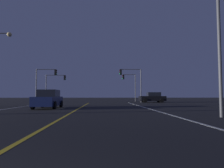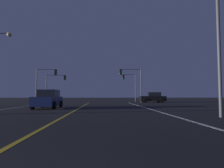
# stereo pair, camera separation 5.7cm
# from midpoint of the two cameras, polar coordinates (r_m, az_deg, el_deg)

# --- Properties ---
(lane_edge_right) EXTENTS (0.16, 36.57, 0.01)m
(lane_edge_right) POSITION_cam_midpoint_polar(r_m,az_deg,el_deg) (13.86, 14.74, -8.07)
(lane_edge_right) COLOR silver
(lane_edge_right) RESTS_ON ground
(lane_center_divider) EXTENTS (0.16, 36.57, 0.01)m
(lane_center_divider) POSITION_cam_midpoint_polar(r_m,az_deg,el_deg) (13.41, -11.98, -8.28)
(lane_center_divider) COLOR gold
(lane_center_divider) RESTS_ON ground
(car_crossing_side) EXTENTS (4.30, 2.02, 1.70)m
(car_crossing_side) POSITION_cam_midpoint_polar(r_m,az_deg,el_deg) (33.86, 11.67, -3.83)
(car_crossing_side) COLOR black
(car_crossing_side) RESTS_ON ground
(car_oncoming) EXTENTS (2.02, 4.30, 1.70)m
(car_oncoming) POSITION_cam_midpoint_polar(r_m,az_deg,el_deg) (19.06, -17.84, -4.22)
(car_oncoming) COLOR black
(car_oncoming) RESTS_ON ground
(traffic_light_near_right) EXTENTS (3.62, 0.36, 5.48)m
(traffic_light_near_right) POSITION_cam_midpoint_polar(r_m,az_deg,el_deg) (32.42, 5.42, 1.88)
(traffic_light_near_right) COLOR #4C4C51
(traffic_light_near_right) RESTS_ON ground
(traffic_light_near_left) EXTENTS (3.33, 0.36, 5.38)m
(traffic_light_near_left) POSITION_cam_midpoint_polar(r_m,az_deg,el_deg) (33.33, -18.31, 1.75)
(traffic_light_near_left) COLOR #4C4C51
(traffic_light_near_left) RESTS_ON ground
(traffic_light_far_right) EXTENTS (2.60, 0.36, 5.20)m
(traffic_light_far_right) POSITION_cam_midpoint_polar(r_m,az_deg,el_deg) (37.90, 5.00, 0.76)
(traffic_light_far_right) COLOR #4C4C51
(traffic_light_far_right) RESTS_ON ground
(traffic_light_far_left) EXTENTS (3.75, 0.36, 5.02)m
(traffic_light_far_left) POSITION_cam_midpoint_polar(r_m,az_deg,el_deg) (38.55, -15.73, 0.70)
(traffic_light_far_left) COLOR #4C4C51
(traffic_light_far_left) RESTS_ON ground
(street_lamp_right_near) EXTENTS (2.61, 0.44, 7.86)m
(street_lamp_right_near) POSITION_cam_midpoint_polar(r_m,az_deg,el_deg) (12.57, 25.92, 14.88)
(street_lamp_right_near) COLOR #4C4C51
(street_lamp_right_near) RESTS_ON ground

